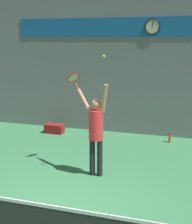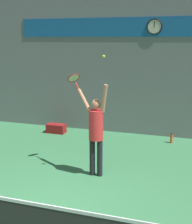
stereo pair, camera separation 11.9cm
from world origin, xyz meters
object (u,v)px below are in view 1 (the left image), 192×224
Objects in this scene: water_bottle at (170,138)px; equipment_bag at (54,129)px; scoreboard_clock at (153,27)px; tennis_racket at (73,79)px; tennis_player at (96,129)px; tennis_ball at (104,56)px.

water_bottle reaches higher than equipment_bag.
scoreboard_clock is 3.50m from water_bottle.
tennis_racket is at bearing -115.94° from scoreboard_clock.
water_bottle is at bearing 48.00° from tennis_racket.
scoreboard_clock is at bearing 12.28° from equipment_bag.
equipment_bag is at bearing -167.72° from scoreboard_clock.
scoreboard_clock is at bearing 142.04° from water_bottle.
tennis_player is at bearing -50.51° from equipment_bag.
tennis_player is at bearing -117.45° from water_bottle.
tennis_player is 3.45m from water_bottle.
tennis_ball is at bearing -48.93° from equipment_bag.
tennis_racket is 3.55m from equipment_bag.
water_bottle is at bearing -37.96° from scoreboard_clock.
tennis_player is 3.47× the size of equipment_bag.
water_bottle is (1.53, 2.94, -0.99)m from tennis_player.
scoreboard_clock is at bearing 77.45° from tennis_player.
tennis_ball reaches higher than water_bottle.
scoreboard_clock is 3.71m from tennis_ball.
tennis_racket reaches higher than tennis_player.
tennis_racket is 6.01× the size of tennis_ball.
tennis_player is 6.88× the size of water_bottle.
tennis_player reaches higher than water_bottle.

